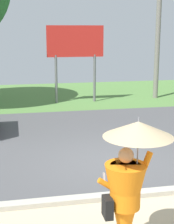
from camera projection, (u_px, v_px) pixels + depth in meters
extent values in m
cube|color=#4C4C4F|center=(94.00, 140.00, 11.10)|extent=(40.00, 8.00, 0.10)
cube|color=#55813F|center=(61.00, 95.00, 18.74)|extent=(40.00, 8.00, 0.10)
cube|color=#B2AD9E|center=(138.00, 194.00, 7.26)|extent=(40.00, 0.24, 0.10)
cone|color=orange|center=(125.00, 212.00, 5.18)|extent=(0.60, 0.60, 1.45)
cylinder|color=orange|center=(125.00, 186.00, 5.09)|extent=(0.44, 0.44, 0.65)
sphere|color=tan|center=(126.00, 155.00, 4.99)|extent=(0.22, 0.22, 0.22)
cylinder|color=orange|center=(145.00, 167.00, 5.08)|extent=(0.24, 0.09, 0.45)
cylinder|color=orange|center=(107.00, 185.00, 5.05)|extent=(0.29, 0.08, 0.24)
cylinder|color=gray|center=(138.00, 152.00, 5.01)|extent=(0.02, 0.02, 0.75)
cone|color=#D1B284|center=(138.00, 129.00, 4.94)|extent=(0.99, 0.99, 0.22)
cylinder|color=gray|center=(139.00, 121.00, 4.91)|extent=(0.02, 0.02, 0.10)
cube|color=#B7B7BC|center=(104.00, 178.00, 5.05)|extent=(0.02, 0.11, 0.16)
cube|color=black|center=(108.00, 207.00, 5.05)|extent=(0.12, 0.24, 0.30)
cylinder|color=gray|center=(158.00, 29.00, 17.09)|extent=(0.24, 0.24, 6.67)
cylinder|color=slate|center=(56.00, 79.00, 16.32)|extent=(0.12, 0.12, 2.20)
cylinder|color=slate|center=(95.00, 78.00, 16.67)|extent=(0.12, 0.12, 2.20)
cube|color=red|center=(75.00, 41.00, 16.12)|extent=(2.60, 0.10, 1.40)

